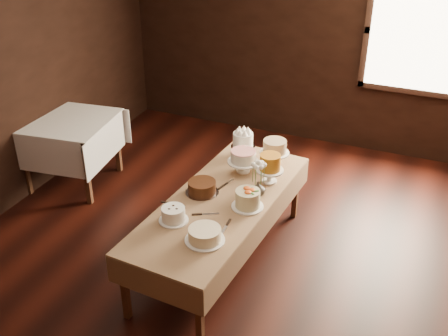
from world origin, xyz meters
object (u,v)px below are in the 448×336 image
at_px(cake_speckled, 274,153).
at_px(cake_chocolate, 202,188).
at_px(cake_flowers, 248,199).
at_px(cake_cream, 205,235).
at_px(cake_server_d, 259,191).
at_px(cake_caramel, 270,170).
at_px(cake_server_e, 178,206).
at_px(cake_meringue, 243,145).
at_px(cake_server_c, 229,182).
at_px(flower_vase, 258,189).
at_px(cake_server_a, 211,214).
at_px(cake_server_b, 224,230).
at_px(display_table, 221,205).
at_px(cake_lattice, 243,162).
at_px(side_table, 69,128).
at_px(cake_swirl, 173,215).

bearing_deg(cake_speckled, cake_chocolate, -117.26).
distance_m(cake_flowers, cake_cream, 0.62).
bearing_deg(cake_cream, cake_server_d, 80.74).
relative_size(cake_caramel, cake_server_e, 1.26).
height_order(cake_meringue, cake_cream, cake_meringue).
relative_size(cake_server_c, flower_vase, 1.71).
distance_m(cake_server_a, cake_server_b, 0.27).
distance_m(cake_speckled, flower_vase, 0.66).
bearing_deg(display_table, cake_chocolate, 169.21).
height_order(cake_lattice, cake_chocolate, cake_lattice).
distance_m(display_table, cake_cream, 0.63).
bearing_deg(flower_vase, cake_flowers, -94.20).
height_order(cake_lattice, cake_caramel, cake_caramel).
relative_size(cake_server_c, cake_server_d, 1.00).
bearing_deg(cake_chocolate, cake_server_d, 26.78).
relative_size(side_table, cake_cream, 2.88).
distance_m(cake_cream, cake_server_a, 0.39).
height_order(cake_caramel, cake_cream, cake_caramel).
height_order(side_table, cake_server_a, side_table).
distance_m(cake_server_b, cake_server_c, 0.78).
xyz_separation_m(cake_cream, cake_server_a, (-0.11, 0.37, -0.05)).
height_order(cake_flowers, cake_server_e, cake_flowers).
height_order(cake_swirl, flower_vase, flower_vase).
relative_size(cake_speckled, cake_server_c, 1.25).
relative_size(side_table, cake_speckled, 3.59).
height_order(cake_caramel, cake_chocolate, cake_caramel).
distance_m(cake_chocolate, cake_swirl, 0.50).
distance_m(cake_speckled, cake_cream, 1.48).
distance_m(cake_chocolate, cake_server_c, 0.32).
xyz_separation_m(cake_flowers, cake_cream, (-0.14, -0.60, -0.02)).
relative_size(cake_cream, cake_server_e, 1.55).
xyz_separation_m(cake_meringue, cake_caramel, (0.43, -0.41, 0.01)).
xyz_separation_m(cake_lattice, cake_cream, (0.13, -1.18, -0.05)).
relative_size(cake_caramel, cake_server_b, 1.26).
bearing_deg(cake_lattice, flower_vase, -51.39).
bearing_deg(cake_server_d, cake_server_b, -141.77).
bearing_deg(cake_chocolate, cake_server_e, -111.47).
relative_size(cake_lattice, cake_caramel, 1.15).
relative_size(cake_chocolate, cake_server_b, 1.30).
bearing_deg(cake_flowers, cake_swirl, -138.18).
height_order(cake_meringue, cake_caramel, cake_caramel).
xyz_separation_m(side_table, cake_server_e, (1.88, -0.93, -0.02)).
relative_size(display_table, flower_vase, 16.36).
relative_size(side_table, cake_server_d, 4.47).
height_order(cake_speckled, cake_cream, cake_speckled).
xyz_separation_m(cake_lattice, cake_swirl, (-0.23, -1.03, -0.04)).
bearing_deg(cake_server_c, cake_speckled, -12.98).
xyz_separation_m(side_table, cake_server_a, (2.21, -0.93, -0.02)).
bearing_deg(display_table, cake_lattice, 90.92).
bearing_deg(side_table, cake_speckled, 4.09).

